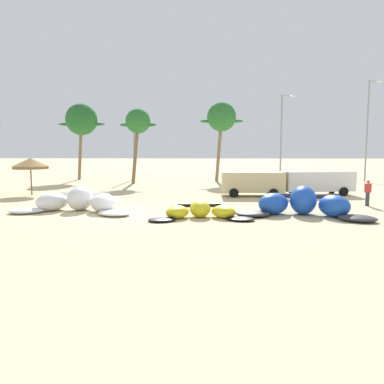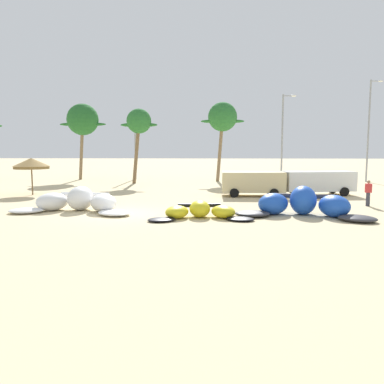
% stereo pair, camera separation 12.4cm
% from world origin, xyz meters
% --- Properties ---
extents(ground_plane, '(260.00, 260.00, 0.00)m').
position_xyz_m(ground_plane, '(0.00, 0.00, 0.00)').
color(ground_plane, beige).
extents(kite_left, '(7.31, 3.77, 1.39)m').
position_xyz_m(kite_left, '(-3.00, 0.77, 0.53)').
color(kite_left, white).
rests_on(kite_left, ground).
extents(kite_left_of_center, '(5.59, 2.80, 0.88)m').
position_xyz_m(kite_left_of_center, '(4.06, -1.14, 0.34)').
color(kite_left_of_center, black).
rests_on(kite_left_of_center, ground).
extents(kite_center, '(7.18, 4.19, 1.56)m').
position_xyz_m(kite_center, '(9.55, -0.16, 0.60)').
color(kite_center, '#333338').
rests_on(kite_center, ground).
extents(beach_umbrella_middle, '(2.77, 2.77, 2.87)m').
position_xyz_m(beach_umbrella_middle, '(-9.24, 8.49, 2.45)').
color(beach_umbrella_middle, brown).
rests_on(beach_umbrella_middle, ground).
extents(parked_van, '(5.59, 2.73, 1.84)m').
position_xyz_m(parked_van, '(12.88, 9.28, 1.09)').
color(parked_van, white).
rests_on(parked_van, ground).
extents(parked_car_second, '(4.71, 2.40, 1.84)m').
position_xyz_m(parked_car_second, '(7.76, 8.43, 1.09)').
color(parked_car_second, beige).
rests_on(parked_car_second, ground).
extents(person_near_kites, '(0.36, 0.24, 1.62)m').
position_xyz_m(person_near_kites, '(14.46, 3.49, 0.82)').
color(person_near_kites, '#383842').
rests_on(person_near_kites, ground).
extents(palm_left, '(5.45, 3.63, 8.80)m').
position_xyz_m(palm_left, '(-10.10, 23.68, 6.90)').
color(palm_left, '#7F6647').
rests_on(palm_left, ground).
extents(palm_left_of_gap, '(3.81, 2.54, 7.69)m').
position_xyz_m(palm_left_of_gap, '(-2.67, 18.83, 6.26)').
color(palm_left_of_gap, brown).
rests_on(palm_left_of_gap, ground).
extents(palm_center_left, '(4.77, 3.18, 8.67)m').
position_xyz_m(palm_center_left, '(6.01, 21.87, 6.97)').
color(palm_center_left, '#7F6647').
rests_on(palm_center_left, ground).
extents(lamppost_west, '(1.39, 0.24, 8.18)m').
position_xyz_m(lamppost_west, '(-4.10, 24.71, 4.58)').
color(lamppost_west, gray).
rests_on(lamppost_west, ground).
extents(lamppost_west_center, '(1.44, 0.24, 9.15)m').
position_xyz_m(lamppost_west_center, '(12.24, 19.76, 5.07)').
color(lamppost_west_center, gray).
rests_on(lamppost_west_center, ground).
extents(lamppost_east_center, '(1.37, 0.24, 10.92)m').
position_xyz_m(lamppost_east_center, '(21.84, 21.85, 5.96)').
color(lamppost_east_center, gray).
rests_on(lamppost_east_center, ground).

